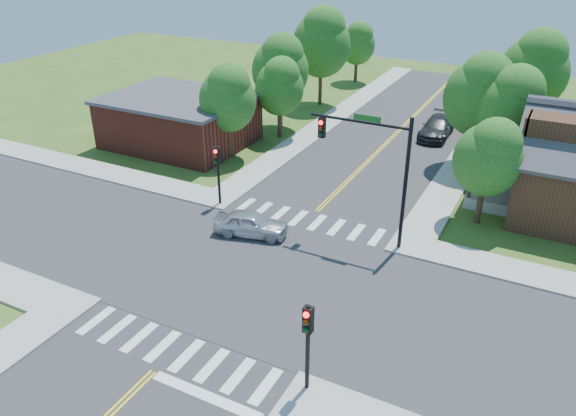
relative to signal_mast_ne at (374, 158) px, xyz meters
The scene contains 25 objects.
ground 8.37m from the signal_mast_ne, 125.00° to the right, with size 100.00×100.00×0.00m, color #335319.
road_ns 8.36m from the signal_mast_ne, 125.00° to the right, with size 10.00×90.00×0.04m, color #2D2D30.
road_ew 8.36m from the signal_mast_ne, 125.00° to the right, with size 90.00×10.00×0.04m, color #2D2D30.
intersection_patch 8.37m from the signal_mast_ne, 125.00° to the right, with size 10.20×10.20×0.06m, color #2D2D30.
sidewalk_nw 22.73m from the signal_mast_ne, 152.60° to the left, with size 40.00×40.00×0.14m.
crosswalk_north 6.23m from the signal_mast_ne, behind, with size 8.85×2.00×0.01m.
crosswalk_south 13.32m from the signal_mast_ne, 108.36° to the right, with size 8.85×2.00×0.01m.
centerline 8.34m from the signal_mast_ne, 125.00° to the right, with size 0.30×90.00×0.01m.
stop_bar 14.12m from the signal_mast_ne, 96.11° to the right, with size 4.60×0.45×0.09m, color white.
signal_mast_ne is the anchor object (origin of this frame).
signal_pole_se 11.55m from the signal_mast_ne, 81.44° to the right, with size 0.34×0.42×3.80m.
signal_pole_nw 9.76m from the signal_mast_ne, behind, with size 0.34×0.42×3.80m.
building_nw 19.87m from the signal_mast_ne, 157.21° to the left, with size 10.40×8.40×3.73m.
tree_e_a 6.92m from the signal_mast_ne, 45.11° to the left, with size 3.72×3.53×6.32m.
tree_e_b 13.11m from the signal_mast_ne, 68.27° to the left, with size 4.50×4.28×7.66m.
tree_e_c 21.18m from the signal_mast_ne, 75.55° to the left, with size 5.09×4.83×8.64m.
tree_e_d 29.55m from the signal_mast_ne, 79.39° to the left, with size 3.97×3.77×6.75m.
tree_w_a 14.84m from the signal_mast_ne, 152.22° to the left, with size 4.07×3.87×6.92m.
tree_w_b 19.28m from the signal_mast_ne, 132.00° to the left, with size 4.60×4.37×7.81m.
tree_w_c 25.47m from the signal_mast_ne, 120.17° to the left, with size 5.28×5.02×8.98m.
tree_w_d 33.92m from the signal_mast_ne, 112.28° to the left, with size 3.75×3.56×6.37m.
tree_house 13.37m from the signal_mast_ne, 78.01° to the left, with size 4.75×4.51×8.07m.
tree_bldg 17.12m from the signal_mast_ne, 134.06° to the left, with size 3.81×3.62×6.47m.
car_silver 7.63m from the signal_mast_ne, 159.06° to the right, with size 4.32×2.57×1.38m, color silver.
car_dgrey 18.59m from the signal_mast_ne, 92.80° to the left, with size 2.27×5.34×1.54m, color #27292B.
Camera 1 is at (12.03, -19.57, 15.40)m, focal length 35.00 mm.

